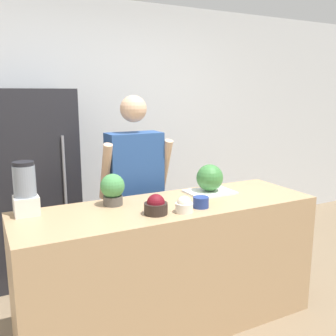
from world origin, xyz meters
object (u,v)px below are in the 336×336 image
(bowl_cherries, at_px, (156,206))
(blender, at_px, (25,190))
(bowl_cream, at_px, (184,205))
(refrigerator, at_px, (33,185))
(person, at_px, (135,194))
(bowl_small_blue, at_px, (201,202))
(watermelon, at_px, (210,178))
(potted_plant, at_px, (113,189))

(bowl_cherries, relative_size, blender, 0.44)
(bowl_cherries, relative_size, bowl_cream, 1.32)
(refrigerator, relative_size, person, 1.03)
(bowl_cherries, distance_m, bowl_small_blue, 0.33)
(watermelon, bearing_deg, person, 133.39)
(blender, bearing_deg, bowl_cream, -24.43)
(bowl_small_blue, height_order, blender, blender)
(bowl_cream, height_order, potted_plant, potted_plant)
(refrigerator, xyz_separation_m, watermelon, (1.15, -1.15, 0.18))
(person, distance_m, bowl_cream, 0.80)
(bowl_cherries, distance_m, blender, 0.82)
(potted_plant, bearing_deg, blender, 174.80)
(blender, bearing_deg, bowl_cherries, -26.19)
(bowl_cherries, bearing_deg, person, 78.05)
(blender, bearing_deg, potted_plant, -5.20)
(blender, bearing_deg, person, 23.16)
(refrigerator, relative_size, blender, 5.00)
(watermelon, distance_m, bowl_small_blue, 0.40)
(blender, xyz_separation_m, potted_plant, (0.55, -0.05, -0.05))
(bowl_cherries, xyz_separation_m, potted_plant, (-0.18, 0.31, 0.06))
(refrigerator, bearing_deg, potted_plant, -71.16)
(person, xyz_separation_m, potted_plant, (-0.34, -0.43, 0.19))
(blender, relative_size, potted_plant, 1.57)
(person, xyz_separation_m, bowl_small_blue, (0.17, -0.75, 0.11))
(watermelon, relative_size, potted_plant, 0.95)
(refrigerator, height_order, blender, refrigerator)
(bowl_cherries, height_order, bowl_cream, bowl_cherries)
(bowl_small_blue, bearing_deg, blender, 160.54)
(refrigerator, bearing_deg, bowl_cream, -63.55)
(refrigerator, xyz_separation_m, bowl_cream, (0.74, -1.48, 0.11))
(bowl_cream, height_order, blender, blender)
(refrigerator, relative_size, bowl_small_blue, 16.05)
(bowl_cherries, bearing_deg, refrigerator, 111.44)
(refrigerator, distance_m, watermelon, 1.64)
(bowl_cream, height_order, bowl_small_blue, bowl_cream)
(watermelon, relative_size, blender, 0.60)
(refrigerator, xyz_separation_m, person, (0.72, -0.69, -0.01))
(refrigerator, bearing_deg, person, -43.84)
(bowl_cherries, bearing_deg, bowl_small_blue, -2.48)
(bowl_cherries, bearing_deg, potted_plant, 120.06)
(blender, bearing_deg, refrigerator, 80.94)
(potted_plant, bearing_deg, bowl_cream, -45.55)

